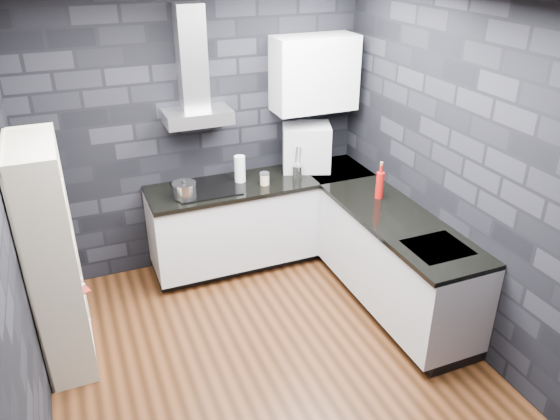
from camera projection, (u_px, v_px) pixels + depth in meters
ground at (261, 350)px, 4.45m from camera, size 3.20×3.20×0.00m
wall_back at (199, 132)px, 5.18m from camera, size 3.20×0.05×2.70m
wall_front at (381, 344)px, 2.49m from camera, size 3.20×0.05×2.70m
wall_left at (5, 245)px, 3.29m from camera, size 0.05×3.20×2.70m
wall_right at (448, 168)px, 4.39m from camera, size 0.05×3.20×2.70m
toekick_back at (261, 253)px, 5.70m from camera, size 2.18×0.50×0.10m
toekick_right at (395, 301)px, 4.96m from camera, size 0.50×1.78×0.10m
counter_back_cab at (262, 218)px, 5.47m from camera, size 2.20×0.60×0.76m
counter_right_cab at (396, 261)px, 4.75m from camera, size 0.60×1.80×0.76m
counter_back_top at (262, 182)px, 5.28m from camera, size 2.20×0.62×0.04m
counter_right_top at (400, 221)px, 4.57m from camera, size 0.62×1.80×0.04m
counter_corner_top at (335, 170)px, 5.56m from camera, size 0.62×0.62×0.04m
hood_body at (198, 117)px, 4.91m from camera, size 0.60×0.34×0.12m
hood_chimney at (192, 58)px, 4.73m from camera, size 0.24×0.20×0.90m
upper_cabinet at (314, 74)px, 5.16m from camera, size 0.80×0.35×0.70m
cooktop at (206, 188)px, 5.09m from camera, size 0.58×0.50×0.01m
sink_rim at (438, 248)px, 4.15m from camera, size 0.44×0.40×0.01m
pot at (185, 191)px, 4.89m from camera, size 0.22×0.22×0.12m
glass_vase at (240, 169)px, 5.20m from camera, size 0.11×0.11×0.26m
storage_jar at (265, 179)px, 5.17m from camera, size 0.11×0.11×0.11m
utensil_crock at (297, 171)px, 5.32m from camera, size 0.12×0.12×0.12m
appliance_garage at (306, 147)px, 5.45m from camera, size 0.56×0.50×0.46m
red_bottle at (380, 185)px, 4.87m from camera, size 0.07×0.07×0.24m
bookshelf at (53, 259)px, 4.00m from camera, size 0.55×0.86×1.80m
fruit_bowl at (52, 259)px, 3.93m from camera, size 0.25×0.25×0.06m
book_red at (61, 282)px, 4.30m from camera, size 0.18×0.08×0.24m
book_second at (55, 278)px, 4.31m from camera, size 0.15×0.11×0.24m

